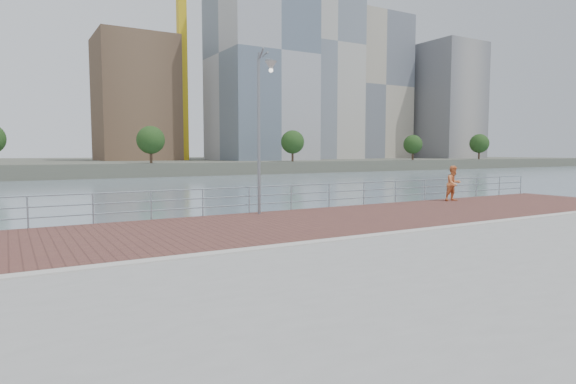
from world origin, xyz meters
TOP-DOWN VIEW (x-y plane):
  - water at (0.00, 0.00)m, footprint 400.00×400.00m
  - seawall at (0.00, -5.00)m, footprint 40.00×24.00m
  - brick_lane at (0.00, 3.60)m, footprint 40.00×6.80m
  - curb at (0.00, 0.00)m, footprint 40.00×0.40m
  - far_shore at (0.00, 122.50)m, footprint 320.00×95.00m
  - guardrail at (0.00, 7.00)m, footprint 39.06×0.06m
  - street_lamp at (1.25, 6.03)m, footprint 0.47×1.36m
  - bystander at (12.34, 6.00)m, footprint 0.95×0.78m
  - tower_crane at (27.36, 104.00)m, footprint 47.00×2.00m
  - skyline at (31.14, 104.45)m, footprint 233.00×41.00m
  - shoreline_trees at (27.50, 77.00)m, footprint 169.74×5.22m

SIDE VIEW (x-z plane):
  - water at x=0.00m, z-range -2.00..-2.00m
  - seawall at x=0.00m, z-range -2.00..0.00m
  - far_shore at x=0.00m, z-range -2.00..0.50m
  - brick_lane at x=0.00m, z-range 0.00..0.02m
  - curb at x=0.00m, z-range 0.00..0.06m
  - guardrail at x=0.00m, z-range 0.13..1.25m
  - bystander at x=12.34m, z-range 0.02..1.86m
  - shoreline_trees at x=27.50m, z-range 1.05..8.01m
  - street_lamp at x=1.25m, z-range 1.35..7.74m
  - skyline at x=31.14m, z-range -9.45..55.31m
  - tower_crane at x=27.36m, z-range 8.15..58.85m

